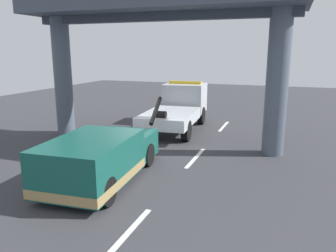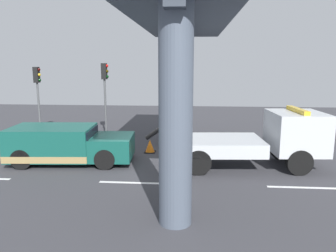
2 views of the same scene
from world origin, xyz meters
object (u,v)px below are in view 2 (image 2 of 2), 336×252
at_px(traffic_light_far, 105,84).
at_px(traffic_cone_orange, 150,146).
at_px(tow_truck_white, 262,138).
at_px(traffic_light_near, 38,86).
at_px(towed_van_green, 66,145).

height_order(traffic_light_far, traffic_cone_orange, traffic_light_far).
relative_size(tow_truck_white, traffic_cone_orange, 11.69).
relative_size(traffic_light_near, traffic_cone_orange, 6.51).
bearing_deg(traffic_cone_orange, traffic_light_near, 156.01).
bearing_deg(towed_van_green, traffic_light_near, 125.48).
relative_size(tow_truck_white, towed_van_green, 1.37).
height_order(tow_truck_white, traffic_light_near, traffic_light_near).
relative_size(tow_truck_white, traffic_light_near, 1.79).
bearing_deg(traffic_cone_orange, tow_truck_white, -20.57).
xyz_separation_m(towed_van_green, traffic_light_near, (-3.57, 5.01, 2.20)).
xyz_separation_m(tow_truck_white, towed_van_green, (-8.32, -0.06, -0.42)).
bearing_deg(traffic_light_near, tow_truck_white, -22.60).
height_order(tow_truck_white, traffic_cone_orange, tow_truck_white).
bearing_deg(traffic_cone_orange, towed_van_green, -150.75).
relative_size(towed_van_green, traffic_light_far, 1.24).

